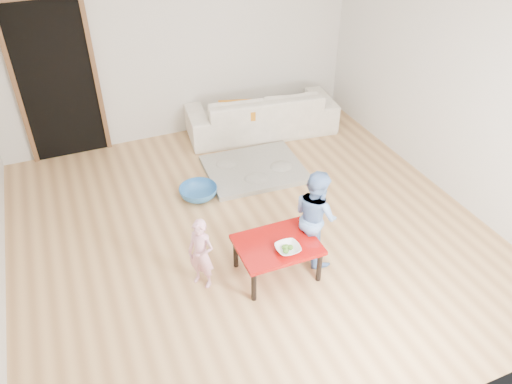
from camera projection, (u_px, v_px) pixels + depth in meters
floor at (249, 230)px, 5.53m from camera, size 5.00×5.00×0.01m
back_wall at (178, 44)px, 6.65m from camera, size 5.00×0.02×2.60m
right_wall at (455, 85)px, 5.56m from camera, size 0.02×5.00×2.60m
doorway at (57, 83)px, 6.29m from camera, size 1.02×0.08×2.11m
sofa at (261, 112)px, 7.21m from camera, size 2.21×1.09×0.62m
cushion at (237, 110)px, 6.89m from camera, size 0.59×0.55×0.13m
red_table at (277, 258)px, 4.87m from camera, size 0.79×0.60×0.39m
bowl at (288, 249)px, 4.65m from camera, size 0.23×0.23×0.06m
broccoli at (288, 249)px, 4.65m from camera, size 0.12×0.12×0.06m
child_pink at (201, 254)px, 4.66m from camera, size 0.31×0.33×0.75m
child_blue at (315, 216)px, 4.90m from camera, size 0.45×0.54×1.03m
basin at (198, 192)px, 5.99m from camera, size 0.46×0.46×0.14m
blanket at (254, 169)px, 6.49m from camera, size 1.29×1.09×0.06m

